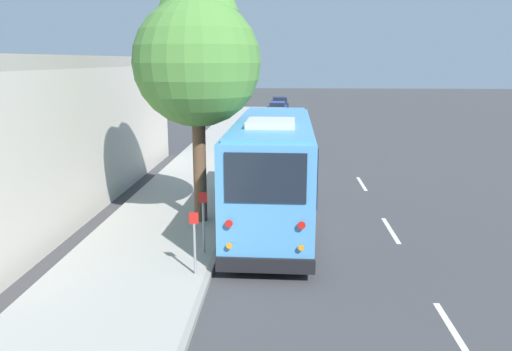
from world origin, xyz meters
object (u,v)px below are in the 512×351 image
Objects in this scene: parked_sedan_black at (273,128)px; sign_post_far at (204,222)px; parked_sedan_gray at (275,144)px; parked_sedan_blue at (277,109)px; street_tree at (197,55)px; sign_post_near at (195,243)px; shuttle_bus at (273,167)px; parked_sedan_navy at (280,103)px; parked_sedan_tan at (276,117)px.

parked_sedan_black is 2.58× the size of sign_post_far.
parked_sedan_blue is (20.77, 0.18, -0.01)m from parked_sedan_gray.
parked_sedan_gray is 6.96m from parked_sedan_black.
street_tree reaches higher than sign_post_near.
parked_sedan_black is 2.79× the size of sign_post_near.
shuttle_bus reaches higher than parked_sedan_black.
parked_sedan_gray is at bearing -176.66° from parked_sedan_blue.
street_tree is (-0.05, 2.29, 3.44)m from shuttle_bus.
parked_sedan_gray is at bearing 176.94° from parked_sedan_navy.
sign_post_far is at bearing 170.99° from parked_sedan_gray.
parked_sedan_gray is at bearing -175.46° from parked_sedan_tan.
sign_post_near reaches higher than parked_sedan_black.
parked_sedan_gray is 2.54× the size of sign_post_far.
sign_post_near is (-43.53, 1.58, 0.36)m from parked_sedan_navy.
parked_sedan_tan is 6.93m from parked_sedan_blue.
shuttle_bus is at bearing -30.81° from sign_post_far.
shuttle_bus is at bearing -22.17° from sign_post_near.
parked_sedan_gray is 0.89× the size of parked_sedan_blue.
street_tree is at bearing 173.77° from parked_sedan_navy.
sign_post_near is at bearing -172.66° from street_tree.
shuttle_bus is at bearing -88.64° from street_tree.
parked_sedan_tan is at bearing 1.67° from shuttle_bus.
street_tree is at bearing 167.05° from parked_sedan_gray.
shuttle_bus is at bearing -176.61° from parked_sedan_blue.
shuttle_bus is 4.13m from street_tree.
parked_sedan_blue is 35.84m from sign_post_far.
parked_sedan_black is 23.39m from sign_post_near.
sign_post_far is at bearing 150.08° from shuttle_bus.
sign_post_far is at bearing -169.27° from street_tree.
sign_post_near is 1.36m from sign_post_far.
parked_sedan_black reaches higher than parked_sedan_gray.
parked_sedan_gray is at bearing -6.14° from sign_post_far.
shuttle_bus is at bearing -178.17° from parked_sedan_black.
parked_sedan_navy is 0.58× the size of street_tree.
shuttle_bus is at bearing 177.11° from parked_sedan_navy.
parked_sedan_navy is at bearing 1.63° from parked_sedan_blue.
parked_sedan_black reaches higher than parked_sedan_navy.
parked_sedan_gray is 13.23m from street_tree.
shuttle_bus is at bearing -175.61° from parked_sedan_tan.
parked_sedan_tan is 0.60× the size of street_tree.
sign_post_far is (-2.87, -0.54, -4.33)m from street_tree.
parked_sedan_tan is at bearing -4.26° from street_tree.
sign_post_far reaches higher than parked_sedan_black.
parked_sedan_navy is at bearing -2.79° from parked_sedan_gray.
sign_post_near reaches higher than parked_sedan_blue.
parked_sedan_black is 20.18m from parked_sedan_navy.
parked_sedan_gray is 0.95× the size of parked_sedan_tan.
parked_sedan_blue is at bearing 0.27° from parked_sedan_black.
sign_post_near is 0.93× the size of sign_post_far.
parked_sedan_blue is at bearing 3.21° from parked_sedan_tan.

